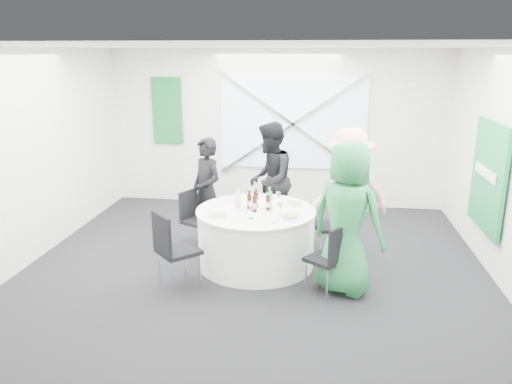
# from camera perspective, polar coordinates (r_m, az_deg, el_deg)

# --- Properties ---
(floor) EXTENTS (6.00, 6.00, 0.00)m
(floor) POSITION_cam_1_polar(r_m,az_deg,el_deg) (6.56, -0.23, -8.91)
(floor) COLOR black
(floor) RESTS_ON ground
(ceiling) EXTENTS (6.00, 6.00, 0.00)m
(ceiling) POSITION_cam_1_polar(r_m,az_deg,el_deg) (5.96, -0.26, 16.35)
(ceiling) COLOR white
(ceiling) RESTS_ON wall_back
(wall_back) EXTENTS (6.00, 0.00, 6.00)m
(wall_back) POSITION_cam_1_polar(r_m,az_deg,el_deg) (9.05, 2.33, 7.24)
(wall_back) COLOR silver
(wall_back) RESTS_ON floor
(wall_front) EXTENTS (6.00, 0.00, 6.00)m
(wall_front) POSITION_cam_1_polar(r_m,az_deg,el_deg) (3.30, -7.34, -8.31)
(wall_front) COLOR silver
(wall_front) RESTS_ON floor
(wall_left) EXTENTS (0.00, 6.00, 6.00)m
(wall_left) POSITION_cam_1_polar(r_m,az_deg,el_deg) (7.15, -24.85, 3.51)
(wall_left) COLOR silver
(wall_left) RESTS_ON floor
(wall_right) EXTENTS (0.00, 6.00, 6.00)m
(wall_right) POSITION_cam_1_polar(r_m,az_deg,el_deg) (6.45, 27.24, 2.00)
(wall_right) COLOR silver
(wall_right) RESTS_ON floor
(window_panel) EXTENTS (2.60, 0.03, 1.60)m
(window_panel) POSITION_cam_1_polar(r_m,az_deg,el_deg) (8.97, 4.24, 7.78)
(window_panel) COLOR silver
(window_panel) RESTS_ON wall_back
(window_brace_a) EXTENTS (2.63, 0.05, 1.84)m
(window_brace_a) POSITION_cam_1_polar(r_m,az_deg,el_deg) (8.93, 4.23, 7.74)
(window_brace_a) COLOR silver
(window_brace_a) RESTS_ON window_panel
(window_brace_b) EXTENTS (2.63, 0.05, 1.84)m
(window_brace_b) POSITION_cam_1_polar(r_m,az_deg,el_deg) (8.93, 4.23, 7.74)
(window_brace_b) COLOR silver
(window_brace_b) RESTS_ON window_panel
(green_banner) EXTENTS (0.55, 0.04, 1.20)m
(green_banner) POSITION_cam_1_polar(r_m,az_deg,el_deg) (9.35, -10.13, 9.14)
(green_banner) COLOR #146430
(green_banner) RESTS_ON wall_back
(green_sign) EXTENTS (0.05, 1.20, 1.40)m
(green_sign) POSITION_cam_1_polar(r_m,az_deg,el_deg) (7.02, 25.01, 1.60)
(green_sign) COLOR #17803E
(green_sign) RESTS_ON wall_right
(banquet_table) EXTENTS (1.56, 1.56, 0.76)m
(banquet_table) POSITION_cam_1_polar(r_m,az_deg,el_deg) (6.60, 0.00, -5.18)
(banquet_table) COLOR white
(banquet_table) RESTS_ON floor
(chair_back) EXTENTS (0.40, 0.41, 0.82)m
(chair_back) POSITION_cam_1_polar(r_m,az_deg,el_deg) (7.70, 1.90, -1.36)
(chair_back) COLOR black
(chair_back) RESTS_ON floor
(chair_back_left) EXTENTS (0.51, 0.51, 0.83)m
(chair_back_left) POSITION_cam_1_polar(r_m,az_deg,el_deg) (7.20, -7.10, -2.62)
(chair_back_left) COLOR black
(chair_back_left) RESTS_ON floor
(chair_back_right) EXTENTS (0.55, 0.54, 0.92)m
(chair_back_right) POSITION_cam_1_polar(r_m,az_deg,el_deg) (6.87, 9.13, -3.10)
(chair_back_right) COLOR black
(chair_back_right) RESTS_ON floor
(chair_front_right) EXTENTS (0.54, 0.54, 0.85)m
(chair_front_right) POSITION_cam_1_polar(r_m,az_deg,el_deg) (5.83, 8.55, -7.09)
(chair_front_right) COLOR black
(chair_front_right) RESTS_ON floor
(chair_front_left) EXTENTS (0.62, 0.62, 0.96)m
(chair_front_left) POSITION_cam_1_polar(r_m,az_deg,el_deg) (5.93, -9.62, -5.99)
(chair_front_left) COLOR black
(chair_front_left) RESTS_ON floor
(person_man_back_left) EXTENTS (0.67, 0.66, 1.56)m
(person_man_back_left) POSITION_cam_1_polar(r_m,az_deg,el_deg) (7.30, -5.65, 0.12)
(person_man_back_left) COLOR black
(person_man_back_left) RESTS_ON floor
(person_man_back) EXTENTS (0.51, 0.87, 1.75)m
(person_man_back) POSITION_cam_1_polar(r_m,az_deg,el_deg) (7.52, 1.58, 1.38)
(person_man_back) COLOR black
(person_man_back) RESTS_ON floor
(person_woman_pink) EXTENTS (1.27, 0.89, 1.79)m
(person_woman_pink) POSITION_cam_1_polar(r_m,az_deg,el_deg) (6.79, 10.50, -0.27)
(person_woman_pink) COLOR pink
(person_woman_pink) RESTS_ON floor
(person_woman_green) EXTENTS (1.05, 0.92, 1.80)m
(person_woman_green) POSITION_cam_1_polar(r_m,az_deg,el_deg) (5.80, 10.38, -2.99)
(person_woman_green) COLOR #238343
(person_woman_green) RESTS_ON floor
(plate_back) EXTENTS (0.26, 0.26, 0.01)m
(plate_back) POSITION_cam_1_polar(r_m,az_deg,el_deg) (7.02, 1.09, -0.54)
(plate_back) COLOR white
(plate_back) RESTS_ON banquet_table
(plate_back_left) EXTENTS (0.30, 0.30, 0.01)m
(plate_back_left) POSITION_cam_1_polar(r_m,az_deg,el_deg) (6.87, -3.37, -0.95)
(plate_back_left) COLOR white
(plate_back_left) RESTS_ON banquet_table
(plate_back_right) EXTENTS (0.26, 0.26, 0.04)m
(plate_back_right) POSITION_cam_1_polar(r_m,az_deg,el_deg) (6.70, 4.41, -1.32)
(plate_back_right) COLOR white
(plate_back_right) RESTS_ON banquet_table
(plate_front_right) EXTENTS (0.29, 0.29, 0.04)m
(plate_front_right) POSITION_cam_1_polar(r_m,az_deg,el_deg) (6.17, 3.89, -2.82)
(plate_front_right) COLOR white
(plate_front_right) RESTS_ON banquet_table
(plate_front_left) EXTENTS (0.28, 0.28, 0.01)m
(plate_front_left) POSITION_cam_1_polar(r_m,az_deg,el_deg) (6.26, -4.35, -2.64)
(plate_front_left) COLOR white
(plate_front_left) RESTS_ON banquet_table
(napkin) EXTENTS (0.22, 0.18, 0.05)m
(napkin) POSITION_cam_1_polar(r_m,az_deg,el_deg) (6.23, -4.44, -2.43)
(napkin) COLOR white
(napkin) RESTS_ON plate_front_left
(beer_bottle_a) EXTENTS (0.06, 0.06, 0.26)m
(beer_bottle_a) POSITION_cam_1_polar(r_m,az_deg,el_deg) (6.48, -0.78, -1.10)
(beer_bottle_a) COLOR #341509
(beer_bottle_a) RESTS_ON banquet_table
(beer_bottle_b) EXTENTS (0.06, 0.06, 0.25)m
(beer_bottle_b) POSITION_cam_1_polar(r_m,az_deg,el_deg) (6.56, 0.00, -0.93)
(beer_bottle_b) COLOR #341509
(beer_bottle_b) RESTS_ON banquet_table
(beer_bottle_c) EXTENTS (0.06, 0.06, 0.26)m
(beer_bottle_c) POSITION_cam_1_polar(r_m,az_deg,el_deg) (6.43, 1.40, -1.24)
(beer_bottle_c) COLOR #341509
(beer_bottle_c) RESTS_ON banquet_table
(beer_bottle_d) EXTENTS (0.06, 0.06, 0.27)m
(beer_bottle_d) POSITION_cam_1_polar(r_m,az_deg,el_deg) (6.36, -0.17, -1.39)
(beer_bottle_d) COLOR #341509
(beer_bottle_d) RESTS_ON banquet_table
(green_water_bottle) EXTENTS (0.08, 0.08, 0.30)m
(green_water_bottle) POSITION_cam_1_polar(r_m,az_deg,el_deg) (6.44, 1.54, -1.03)
(green_water_bottle) COLOR green
(green_water_bottle) RESTS_ON banquet_table
(clear_water_bottle) EXTENTS (0.08, 0.08, 0.28)m
(clear_water_bottle) POSITION_cam_1_polar(r_m,az_deg,el_deg) (6.44, -2.10, -1.15)
(clear_water_bottle) COLOR white
(clear_water_bottle) RESTS_ON banquet_table
(wine_glass_a) EXTENTS (0.07, 0.07, 0.17)m
(wine_glass_a) POSITION_cam_1_polar(r_m,az_deg,el_deg) (6.22, 2.81, -1.60)
(wine_glass_a) COLOR white
(wine_glass_a) RESTS_ON banquet_table
(wine_glass_b) EXTENTS (0.07, 0.07, 0.17)m
(wine_glass_b) POSITION_cam_1_polar(r_m,az_deg,el_deg) (6.67, 2.55, -0.39)
(wine_glass_b) COLOR white
(wine_glass_b) RESTS_ON banquet_table
(wine_glass_c) EXTENTS (0.07, 0.07, 0.17)m
(wine_glass_c) POSITION_cam_1_polar(r_m,az_deg,el_deg) (6.81, -0.82, -0.05)
(wine_glass_c) COLOR white
(wine_glass_c) RESTS_ON banquet_table
(wine_glass_d) EXTENTS (0.07, 0.07, 0.17)m
(wine_glass_d) POSITION_cam_1_polar(r_m,az_deg,el_deg) (6.73, -1.96, -0.23)
(wine_glass_d) COLOR white
(wine_glass_d) RESTS_ON banquet_table
(wine_glass_e) EXTENTS (0.07, 0.07, 0.17)m
(wine_glass_e) POSITION_cam_1_polar(r_m,az_deg,el_deg) (6.09, -0.53, -1.96)
(wine_glass_e) COLOR white
(wine_glass_e) RESTS_ON banquet_table
(fork_a) EXTENTS (0.15, 0.03, 0.01)m
(fork_a) POSITION_cam_1_polar(r_m,az_deg,el_deg) (6.99, 1.62, -0.67)
(fork_a) COLOR silver
(fork_a) RESTS_ON banquet_table
(knife_a) EXTENTS (0.15, 0.02, 0.01)m
(knife_a) POSITION_cam_1_polar(r_m,az_deg,el_deg) (7.01, -0.88, -0.61)
(knife_a) COLOR silver
(knife_a) RESTS_ON banquet_table
(fork_b) EXTENTS (0.11, 0.13, 0.01)m
(fork_b) POSITION_cam_1_polar(r_m,az_deg,el_deg) (6.36, -5.03, -2.41)
(fork_b) COLOR silver
(fork_b) RESTS_ON banquet_table
(knife_b) EXTENTS (0.10, 0.13, 0.01)m
(knife_b) POSITION_cam_1_polar(r_m,az_deg,el_deg) (6.09, -3.73, -3.22)
(knife_b) COLOR silver
(knife_b) RESTS_ON banquet_table
(fork_c) EXTENTS (0.09, 0.14, 0.01)m
(fork_c) POSITION_cam_1_polar(r_m,az_deg,el_deg) (6.93, -2.72, -0.83)
(fork_c) COLOR silver
(fork_c) RESTS_ON banquet_table
(knife_c) EXTENTS (0.08, 0.14, 0.01)m
(knife_c) POSITION_cam_1_polar(r_m,az_deg,el_deg) (6.67, -4.69, -1.53)
(knife_c) COLOR silver
(knife_c) RESTS_ON banquet_table
(fork_d) EXTENTS (0.12, 0.12, 0.01)m
(fork_d) POSITION_cam_1_polar(r_m,az_deg,el_deg) (5.96, 1.90, -3.61)
(fork_d) COLOR silver
(fork_d) RESTS_ON banquet_table
(knife_d) EXTENTS (0.10, 0.13, 0.01)m
(knife_d) POSITION_cam_1_polar(r_m,az_deg,el_deg) (6.27, 4.80, -2.68)
(knife_d) COLOR silver
(knife_d) RESTS_ON banquet_table
(fork_e) EXTENTS (0.08, 0.14, 0.01)m
(fork_e) POSITION_cam_1_polar(r_m,az_deg,el_deg) (6.49, 5.09, -2.02)
(fork_e) COLOR silver
(fork_e) RESTS_ON banquet_table
(knife_e) EXTENTS (0.08, 0.14, 0.01)m
(knife_e) POSITION_cam_1_polar(r_m,az_deg,el_deg) (6.82, 3.86, -1.12)
(knife_e) COLOR silver
(knife_e) RESTS_ON banquet_table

